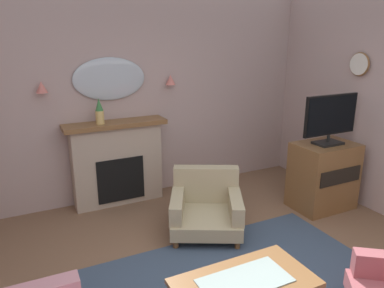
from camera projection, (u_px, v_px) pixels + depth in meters
wall_back at (134, 95)px, 5.14m from camera, size 6.28×0.10×2.91m
fireplace at (117, 164)px, 5.06m from camera, size 1.36×0.36×1.16m
mantel_vase_right at (99, 112)px, 4.74m from camera, size 0.11×0.11×0.33m
wall_mirror at (110, 79)px, 4.85m from camera, size 0.96×0.06×0.56m
wall_sconce_left at (41, 87)px, 4.46m from camera, size 0.14×0.14×0.14m
wall_sconce_right at (170, 80)px, 5.19m from camera, size 0.14×0.14×0.14m
wall_clock at (359, 64)px, 4.81m from camera, size 0.04×0.31×0.31m
coffee_table at (245, 287)px, 2.87m from camera, size 1.10×0.60×0.45m
armchair_beside_couch at (206, 206)px, 4.41m from camera, size 1.09×1.10×0.71m
tv_cabinet at (323, 176)px, 4.95m from camera, size 0.80×0.57×0.90m
tv_flatscreen at (331, 118)px, 4.71m from camera, size 0.84×0.24×0.65m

